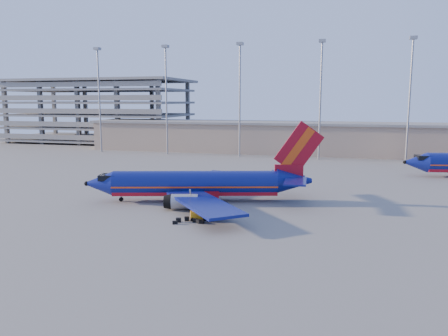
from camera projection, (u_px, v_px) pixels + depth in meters
The scene contains 7 objects.
ground at pixel (202, 194), 67.51m from camera, with size 220.00×220.00×0.00m, color slate.
terminal_building at pixel (303, 137), 119.49m from camera, with size 122.00×16.00×8.50m.
parking_garage at pixel (100, 108), 152.49m from camera, with size 62.00×32.00×21.40m.
light_mast_row at pixel (279, 87), 107.34m from camera, with size 101.60×1.60×28.65m.
aircraft_main at pixel (201, 184), 62.48m from camera, with size 33.25×31.52×11.54m.
baggage_tug at pixel (198, 214), 52.79m from camera, with size 2.20×1.80×1.37m.
luggage_pile at pixel (188, 221), 51.78m from camera, with size 3.56×2.24×0.52m.
Camera 1 is at (20.75, -62.83, 14.36)m, focal length 35.00 mm.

